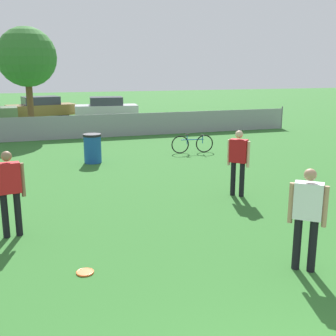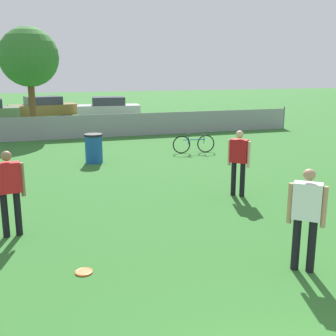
% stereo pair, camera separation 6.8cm
% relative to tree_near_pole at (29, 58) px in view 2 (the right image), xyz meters
% --- Properties ---
extents(fence_backline, '(22.26, 0.07, 1.21)m').
position_rel_tree_near_pole_xyz_m(fence_backline, '(2.03, -2.17, -3.20)').
color(fence_backline, gray).
rests_on(fence_backline, ground_plane).
extents(tree_near_pole, '(2.87, 2.87, 5.21)m').
position_rel_tree_near_pole_xyz_m(tree_near_pole, '(0.00, 0.00, 0.00)').
color(tree_near_pole, brown).
rests_on(tree_near_pole, ground_plane).
extents(player_thrower_red, '(0.45, 0.47, 1.70)m').
position_rel_tree_near_pole_xyz_m(player_thrower_red, '(4.82, -12.82, -2.76)').
color(player_thrower_red, black).
rests_on(player_thrower_red, ground_plane).
extents(player_defender_red, '(0.59, 0.28, 1.70)m').
position_rel_tree_near_pole_xyz_m(player_defender_red, '(-0.62, -13.87, -2.76)').
color(player_defender_red, black).
rests_on(player_defender_red, ground_plane).
extents(player_receiver_white, '(0.47, 0.45, 1.70)m').
position_rel_tree_near_pole_xyz_m(player_receiver_white, '(3.89, -16.88, -2.76)').
color(player_receiver_white, black).
rests_on(player_receiver_white, ground_plane).
extents(frisbee_disc, '(0.28, 0.28, 0.03)m').
position_rel_tree_near_pole_xyz_m(frisbee_disc, '(0.50, -15.87, -3.73)').
color(frisbee_disc, '#E5591E').
rests_on(frisbee_disc, ground_plane).
extents(bicycle_sideline, '(1.67, 0.44, 0.75)m').
position_rel_tree_near_pole_xyz_m(bicycle_sideline, '(5.84, -7.15, -3.39)').
color(bicycle_sideline, black).
rests_on(bicycle_sideline, ground_plane).
extents(trash_bin, '(0.63, 0.63, 1.01)m').
position_rel_tree_near_pole_xyz_m(trash_bin, '(1.89, -7.67, -3.24)').
color(trash_bin, '#194C99').
rests_on(trash_bin, ground_plane).
extents(parked_car_tan, '(4.66, 2.61, 1.41)m').
position_rel_tree_near_pole_xyz_m(parked_car_tan, '(0.76, 7.58, -3.07)').
color(parked_car_tan, black).
rests_on(parked_car_tan, ground_plane).
extents(parked_car_silver, '(4.21, 2.23, 1.43)m').
position_rel_tree_near_pole_xyz_m(parked_car_silver, '(4.80, 5.49, -3.05)').
color(parked_car_silver, black).
rests_on(parked_car_silver, ground_plane).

